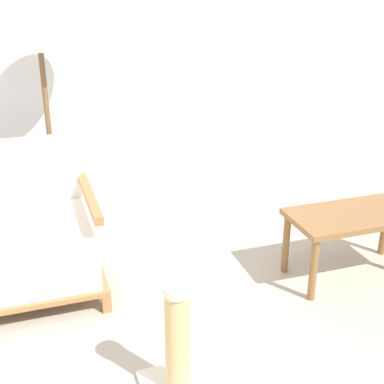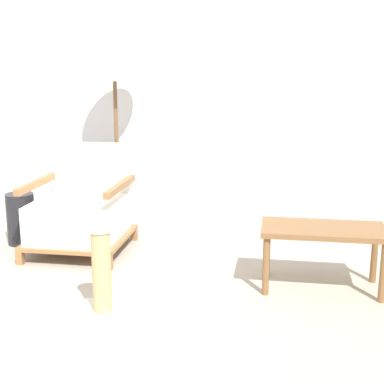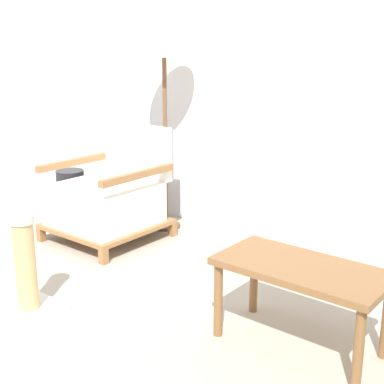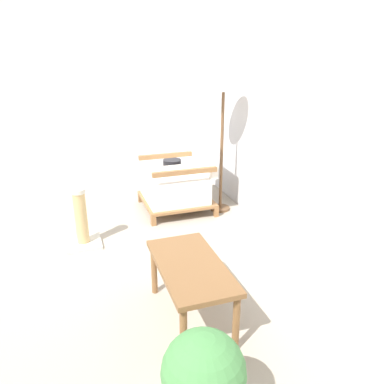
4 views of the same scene
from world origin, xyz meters
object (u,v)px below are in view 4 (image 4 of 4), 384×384
object	(u,v)px
floor_lamp	(224,85)
coffee_table	(191,272)
vase	(172,176)
potted_plant	(203,380)
scratching_post	(82,224)
armchair	(178,183)

from	to	relation	value
floor_lamp	coffee_table	size ratio (longest dim) A/B	1.95
vase	potted_plant	size ratio (longest dim) A/B	0.77
scratching_post	coffee_table	bearing A→B (deg)	25.66
armchair	vase	bearing A→B (deg)	171.10
vase	scratching_post	world-z (taller)	scratching_post
armchair	potted_plant	bearing A→B (deg)	-14.37
vase	scratching_post	distance (m)	1.61
floor_lamp	vase	world-z (taller)	floor_lamp
floor_lamp	potted_plant	xyz separation A→B (m)	(2.45, -1.12, -1.07)
coffee_table	scratching_post	world-z (taller)	scratching_post
potted_plant	scratching_post	xyz separation A→B (m)	(-2.09, -0.42, -0.10)
scratching_post	armchair	bearing A→B (deg)	116.27
armchair	floor_lamp	size ratio (longest dim) A/B	0.53
armchair	potted_plant	xyz separation A→B (m)	(2.63, -0.67, 0.00)
coffee_table	armchair	bearing A→B (deg)	165.65
armchair	floor_lamp	world-z (taller)	floor_lamp
floor_lamp	potted_plant	world-z (taller)	floor_lamp
potted_plant	coffee_table	bearing A→B (deg)	165.57
floor_lamp	scratching_post	bearing A→B (deg)	-76.69
vase	scratching_post	bearing A→B (deg)	-47.09
floor_lamp	vase	bearing A→B (deg)	-154.13
coffee_table	vase	size ratio (longest dim) A/B	1.88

